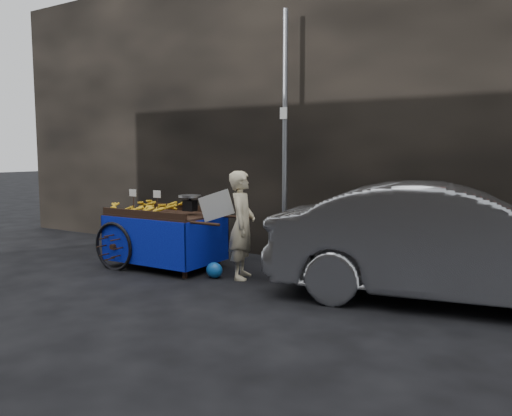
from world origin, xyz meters
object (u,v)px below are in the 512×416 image
Objects in this scene: banana_cart at (162,219)px; parked_car at (452,244)px; vendor at (242,225)px; plastic_bag at (214,270)px.

banana_cart is 4.22m from parked_car.
vendor is 6.08× the size of plastic_bag.
parked_car reaches higher than banana_cart.
parked_car is (3.08, 0.57, 0.59)m from plastic_bag.
plastic_bag is at bearing 99.51° from vendor.
banana_cart is at bearing 69.74° from vendor.
plastic_bag is at bearing -8.97° from banana_cart.
vendor reaches higher than banana_cart.
parked_car is (4.20, 0.40, -0.05)m from banana_cart.
plastic_bag is 0.06× the size of parked_car.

